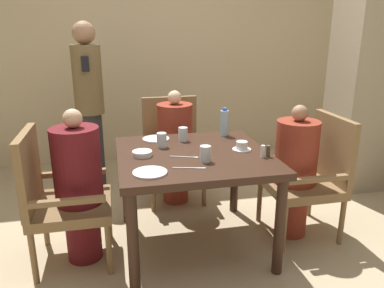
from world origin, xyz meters
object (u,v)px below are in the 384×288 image
object	(u,v)px
diner_in_left_chair	(79,185)
diner_in_right_chair	(295,170)
chair_left_side	(57,195)
plate_main_right	(150,173)
glass_tall_near	(183,134)
diner_in_far_chair	(175,146)
chair_far_side	(173,146)
bowl_small	(142,153)
glass_tall_mid	(162,140)
water_bottle	(224,123)
glass_tall_far	(205,154)
chair_right_side	(312,173)
plate_main_left	(156,139)
teacup_with_saucer	(242,146)
standing_host	(89,102)

from	to	relation	value
diner_in_left_chair	diner_in_right_chair	world-z (taller)	diner_in_left_chair
chair_left_side	plate_main_right	size ratio (longest dim) A/B	4.47
glass_tall_near	diner_in_far_chair	bearing A→B (deg)	88.04
chair_far_side	diner_in_right_chair	world-z (taller)	diner_in_right_chair
chair_far_side	plate_main_right	size ratio (longest dim) A/B	4.47
plate_main_right	bowl_small	bearing A→B (deg)	92.89
chair_far_side	bowl_small	world-z (taller)	chair_far_side
diner_in_far_chair	chair_left_side	bearing A→B (deg)	-140.37
plate_main_right	glass_tall_mid	distance (m)	0.53
water_bottle	glass_tall_far	distance (m)	0.66
chair_far_side	chair_right_side	distance (m)	1.33
diner_in_far_chair	water_bottle	size ratio (longest dim) A/B	4.59
plate_main_right	plate_main_left	bearing A→B (deg)	80.14
diner_in_far_chair	glass_tall_near	bearing A→B (deg)	-91.96
plate_main_left	glass_tall_near	size ratio (longest dim) A/B	1.97
teacup_with_saucer	chair_far_side	bearing A→B (deg)	110.66
standing_host	plate_main_left	xyz separation A→B (m)	(0.54, -0.92, -0.15)
diner_in_far_chair	diner_in_right_chair	world-z (taller)	diner_in_far_chair
plate_main_left	glass_tall_mid	bearing A→B (deg)	-84.42
diner_in_right_chair	teacup_with_saucer	world-z (taller)	diner_in_right_chair
diner_in_far_chair	plate_main_left	bearing A→B (deg)	-118.87
standing_host	teacup_with_saucer	distance (m)	1.73
plate_main_right	water_bottle	xyz separation A→B (m)	(0.69, 0.72, 0.10)
plate_main_right	glass_tall_near	xyz separation A→B (m)	(0.33, 0.64, 0.05)
chair_left_side	teacup_with_saucer	distance (m)	1.33
glass_tall_mid	water_bottle	bearing A→B (deg)	21.03
chair_far_side	plate_main_right	xyz separation A→B (m)	(-0.34, -1.26, 0.24)
plate_main_left	chair_far_side	bearing A→B (deg)	68.13
diner_in_left_chair	plate_main_left	bearing A→B (deg)	33.68
plate_main_right	glass_tall_near	distance (m)	0.72
glass_tall_far	water_bottle	bearing A→B (deg)	62.30
diner_in_far_chair	plate_main_left	size ratio (longest dim) A/B	4.97
chair_right_side	diner_in_far_chair	bearing A→B (deg)	140.37
standing_host	water_bottle	xyz separation A→B (m)	(1.10, -0.91, -0.04)
diner_in_far_chair	chair_right_side	world-z (taller)	diner_in_far_chair
diner_in_far_chair	glass_tall_near	distance (m)	0.54
chair_left_side	chair_right_side	size ratio (longest dim) A/B	1.00
teacup_with_saucer	glass_tall_mid	world-z (taller)	glass_tall_mid
chair_left_side	standing_host	bearing A→B (deg)	81.84
chair_right_side	plate_main_left	size ratio (longest dim) A/B	4.47
diner_in_far_chair	chair_right_side	distance (m)	1.23
plate_main_right	glass_tall_mid	xyz separation A→B (m)	(0.14, 0.51, 0.05)
water_bottle	glass_tall_far	size ratio (longest dim) A/B	2.13
diner_in_far_chair	teacup_with_saucer	distance (m)	0.90
diner_in_right_chair	plate_main_left	world-z (taller)	diner_in_right_chair
diner_in_far_chair	chair_right_side	xyz separation A→B (m)	(0.95, -0.78, -0.04)
chair_right_side	water_bottle	xyz separation A→B (m)	(-0.60, 0.39, 0.34)
chair_left_side	glass_tall_mid	xyz separation A→B (m)	(0.75, 0.18, 0.29)
chair_right_side	glass_tall_mid	distance (m)	1.20
standing_host	water_bottle	world-z (taller)	standing_host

